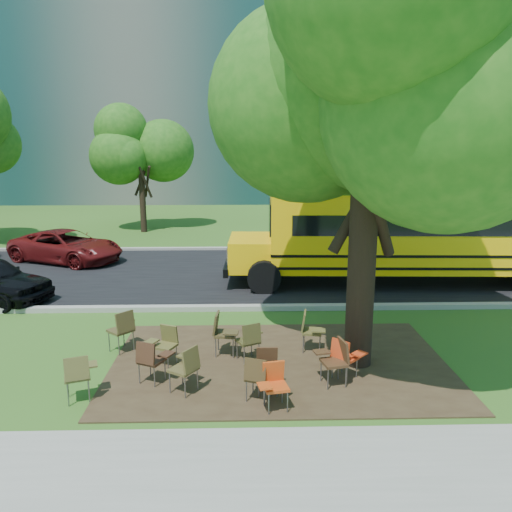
{
  "coord_description": "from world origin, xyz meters",
  "views": [
    {
      "loc": [
        0.24,
        -10.26,
        4.51
      ],
      "look_at": [
        0.61,
        3.26,
        1.49
      ],
      "focal_mm": 35.0,
      "sensor_mm": 36.0,
      "label": 1
    }
  ],
  "objects_px": {
    "chair_11": "(250,338)",
    "chair_1": "(151,358)",
    "chair_4": "(259,374)",
    "bg_car_red": "(66,246)",
    "chair_12": "(310,328)",
    "chair_0": "(79,372)",
    "chair_10": "(223,330)",
    "chair_2": "(186,365)",
    "chair_6": "(336,357)",
    "chair_7": "(345,355)",
    "main_tree": "(370,98)",
    "chair_8": "(123,326)",
    "chair_5": "(274,381)",
    "chair_9": "(165,341)",
    "school_bus": "(442,230)",
    "chair_3": "(266,366)"
  },
  "relations": [
    {
      "from": "chair_11",
      "to": "chair_1",
      "type": "bearing_deg",
      "value": -179.23
    },
    {
      "from": "chair_4",
      "to": "bg_car_red",
      "type": "bearing_deg",
      "value": 143.87
    },
    {
      "from": "chair_12",
      "to": "bg_car_red",
      "type": "distance_m",
      "value": 12.26
    },
    {
      "from": "chair_0",
      "to": "chair_10",
      "type": "distance_m",
      "value": 3.14
    },
    {
      "from": "chair_0",
      "to": "chair_4",
      "type": "distance_m",
      "value": 3.21
    },
    {
      "from": "chair_2",
      "to": "chair_4",
      "type": "relative_size",
      "value": 1.06
    },
    {
      "from": "chair_0",
      "to": "chair_4",
      "type": "bearing_deg",
      "value": -21.51
    },
    {
      "from": "chair_6",
      "to": "chair_7",
      "type": "xyz_separation_m",
      "value": [
        0.2,
        0.18,
        -0.04
      ]
    },
    {
      "from": "main_tree",
      "to": "chair_6",
      "type": "xyz_separation_m",
      "value": [
        -0.63,
        -0.91,
        -4.8
      ]
    },
    {
      "from": "chair_8",
      "to": "chair_11",
      "type": "relative_size",
      "value": 1.09
    },
    {
      "from": "chair_5",
      "to": "chair_10",
      "type": "bearing_deg",
      "value": -78.39
    },
    {
      "from": "chair_7",
      "to": "bg_car_red",
      "type": "relative_size",
      "value": 0.19
    },
    {
      "from": "chair_10",
      "to": "chair_12",
      "type": "relative_size",
      "value": 1.05
    },
    {
      "from": "chair_6",
      "to": "chair_12",
      "type": "distance_m",
      "value": 1.6
    },
    {
      "from": "chair_9",
      "to": "chair_10",
      "type": "bearing_deg",
      "value": -136.44
    },
    {
      "from": "chair_11",
      "to": "school_bus",
      "type": "bearing_deg",
      "value": 17.41
    },
    {
      "from": "chair_6",
      "to": "chair_11",
      "type": "bearing_deg",
      "value": 44.11
    },
    {
      "from": "chair_0",
      "to": "chair_8",
      "type": "bearing_deg",
      "value": 63.21
    },
    {
      "from": "chair_6",
      "to": "chair_11",
      "type": "xyz_separation_m",
      "value": [
        -1.62,
        1.07,
        -0.02
      ]
    },
    {
      "from": "chair_10",
      "to": "chair_7",
      "type": "bearing_deg",
      "value": 68.96
    },
    {
      "from": "chair_3",
      "to": "chair_8",
      "type": "relative_size",
      "value": 0.88
    },
    {
      "from": "chair_10",
      "to": "chair_6",
      "type": "bearing_deg",
      "value": 63.48
    },
    {
      "from": "chair_3",
      "to": "chair_12",
      "type": "xyz_separation_m",
      "value": [
        1.05,
        1.84,
        0.04
      ]
    },
    {
      "from": "chair_6",
      "to": "chair_8",
      "type": "distance_m",
      "value": 4.73
    },
    {
      "from": "chair_9",
      "to": "chair_8",
      "type": "bearing_deg",
      "value": -9.68
    },
    {
      "from": "chair_8",
      "to": "chair_9",
      "type": "distance_m",
      "value": 1.24
    },
    {
      "from": "chair_4",
      "to": "chair_11",
      "type": "xyz_separation_m",
      "value": [
        -0.13,
        1.69,
        0.01
      ]
    },
    {
      "from": "chair_12",
      "to": "chair_7",
      "type": "bearing_deg",
      "value": 29.54
    },
    {
      "from": "chair_3",
      "to": "bg_car_red",
      "type": "relative_size",
      "value": 0.19
    },
    {
      "from": "school_bus",
      "to": "chair_11",
      "type": "xyz_separation_m",
      "value": [
        -6.37,
        -6.02,
        -1.26
      ]
    },
    {
      "from": "main_tree",
      "to": "chair_7",
      "type": "distance_m",
      "value": 4.91
    },
    {
      "from": "chair_11",
      "to": "chair_4",
      "type": "bearing_deg",
      "value": -111.49
    },
    {
      "from": "chair_0",
      "to": "chair_6",
      "type": "xyz_separation_m",
      "value": [
        4.7,
        0.5,
        0.01
      ]
    },
    {
      "from": "chair_0",
      "to": "chair_5",
      "type": "height_order",
      "value": "chair_0"
    },
    {
      "from": "chair_2",
      "to": "chair_12",
      "type": "distance_m",
      "value": 3.11
    },
    {
      "from": "chair_11",
      "to": "bg_car_red",
      "type": "height_order",
      "value": "bg_car_red"
    },
    {
      "from": "chair_5",
      "to": "chair_8",
      "type": "relative_size",
      "value": 0.87
    },
    {
      "from": "chair_4",
      "to": "chair_9",
      "type": "height_order",
      "value": "chair_4"
    },
    {
      "from": "chair_7",
      "to": "chair_0",
      "type": "bearing_deg",
      "value": -126.23
    },
    {
      "from": "chair_7",
      "to": "chair_1",
      "type": "bearing_deg",
      "value": -133.13
    },
    {
      "from": "chair_9",
      "to": "chair_6",
      "type": "bearing_deg",
      "value": -172.21
    },
    {
      "from": "school_bus",
      "to": "chair_8",
      "type": "relative_size",
      "value": 13.31
    },
    {
      "from": "chair_5",
      "to": "chair_8",
      "type": "distance_m",
      "value": 4.07
    },
    {
      "from": "chair_3",
      "to": "main_tree",
      "type": "bearing_deg",
      "value": -149.67
    },
    {
      "from": "chair_1",
      "to": "chair_9",
      "type": "relative_size",
      "value": 1.05
    },
    {
      "from": "main_tree",
      "to": "chair_10",
      "type": "relative_size",
      "value": 9.26
    },
    {
      "from": "chair_4",
      "to": "chair_9",
      "type": "bearing_deg",
      "value": 160.77
    },
    {
      "from": "chair_5",
      "to": "chair_8",
      "type": "height_order",
      "value": "chair_8"
    },
    {
      "from": "chair_2",
      "to": "chair_8",
      "type": "xyz_separation_m",
      "value": [
        -1.61,
        1.95,
        0.03
      ]
    },
    {
      "from": "bg_car_red",
      "to": "chair_8",
      "type": "bearing_deg",
      "value": -129.72
    }
  ]
}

